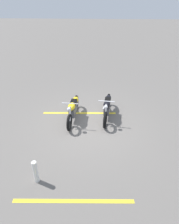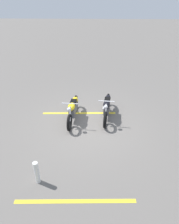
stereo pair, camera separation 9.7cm
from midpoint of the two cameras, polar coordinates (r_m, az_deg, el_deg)
ground_plane at (r=8.38m, az=0.37°, el=-3.34°), size 60.00×60.00×0.00m
motorcycle_bright_foreground at (r=8.54m, az=-4.25°, el=0.98°), size 2.23×0.62×1.04m
motorcycle_dark_foreground at (r=8.69m, az=5.22°, el=1.52°), size 2.23×0.62×1.04m
bollard_post at (r=6.16m, az=-14.29°, el=-15.81°), size 0.14×0.14×0.75m
parking_stripe_near at (r=9.08m, az=-2.48°, el=-0.28°), size 0.23×3.20×0.01m
parking_stripe_mid at (r=5.89m, az=-3.98°, el=-23.44°), size 0.23×3.20×0.01m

